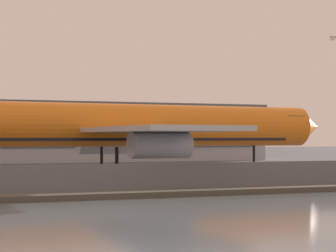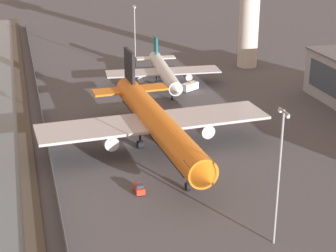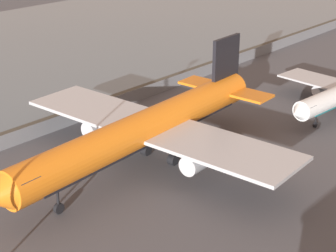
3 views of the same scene
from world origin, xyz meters
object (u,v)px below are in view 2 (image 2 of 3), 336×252
Objects in this scene: passenger_jet_white_teal at (164,72)px; apron_light_mast_apron_west at (279,172)px; baggage_tug at (139,189)px; apron_light_mast_apron_east at (135,34)px; ops_van at (190,86)px; cargo_jet_orange at (157,122)px.

passenger_jet_white_teal is 84.48m from apron_light_mast_apron_west.
passenger_jet_white_teal is 65.99m from baggage_tug.
apron_light_mast_apron_east is (-19.19, -4.32, 7.22)m from passenger_jet_white_teal.
ops_van is (6.14, 5.91, -3.13)m from passenger_jet_white_teal.
apron_light_mast_apron_east reaches higher than cargo_jet_orange.
passenger_jet_white_teal is at bearing 176.78° from apron_light_mast_apron_west.
apron_light_mast_apron_east is at bearing -158.01° from ops_van.
apron_light_mast_apron_east reaches higher than baggage_tug.
cargo_jet_orange reaches higher than baggage_tug.
ops_van reaches higher than baggage_tug.
baggage_tug is 0.15× the size of apron_light_mast_apron_west.
apron_light_mast_apron_west reaches higher than ops_van.
apron_light_mast_apron_east reaches higher than passenger_jet_white_teal.
apron_light_mast_apron_east is at bearing -167.31° from passenger_jet_white_teal.
apron_light_mast_apron_west is (39.01, 8.79, 5.71)m from cargo_jet_orange.
cargo_jet_orange is at bearing 156.05° from baggage_tug.
cargo_jet_orange is 2.67× the size of apron_light_mast_apron_west.
cargo_jet_orange reaches higher than ops_van.
cargo_jet_orange is 2.82× the size of apron_light_mast_apron_east.
apron_light_mast_apron_west is at bearing -0.23° from apron_light_mast_apron_east.
apron_light_mast_apron_east is at bearing 171.84° from cargo_jet_orange.
ops_van is (-56.24, 27.16, 0.47)m from baggage_tug.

